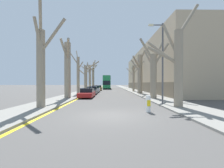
{
  "coord_description": "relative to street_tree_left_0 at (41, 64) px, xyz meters",
  "views": [
    {
      "loc": [
        -0.02,
        -9.35,
        2.03
      ],
      "look_at": [
        0.54,
        38.11,
        1.72
      ],
      "focal_mm": 24.0,
      "sensor_mm": 36.0,
      "label": 1
    }
  ],
  "objects": [
    {
      "name": "ground_plane",
      "position": [
        5.44,
        -2.46,
        -3.55
      ],
      "size": [
        300.0,
        300.0,
        0.0
      ],
      "primitive_type": "plane",
      "color": "#4C4947"
    },
    {
      "name": "sidewalk_left",
      "position": [
        -0.63,
        47.54,
        -3.49
      ],
      "size": [
        3.41,
        120.0,
        0.12
      ],
      "primitive_type": "cube",
      "color": "gray",
      "rests_on": "ground"
    },
    {
      "name": "sidewalk_right",
      "position": [
        11.51,
        47.54,
        -3.49
      ],
      "size": [
        3.41,
        120.0,
        0.12
      ],
      "primitive_type": "cube",
      "color": "gray",
      "rests_on": "ground"
    },
    {
      "name": "building_facade_right",
      "position": [
        18.2,
        28.85,
        1.83
      ],
      "size": [
        10.08,
        45.84,
        10.79
      ],
      "color": "tan",
      "rests_on": "ground"
    },
    {
      "name": "kerb_line_stripe",
      "position": [
        1.26,
        47.54,
        -3.55
      ],
      "size": [
        0.24,
        120.0,
        0.01
      ],
      "primitive_type": "cube",
      "color": "yellow",
      "rests_on": "ground"
    },
    {
      "name": "street_tree_left_0",
      "position": [
        0.0,
        0.0,
        0.0
      ],
      "size": [
        2.48,
        1.72,
        8.45
      ],
      "color": "gray",
      "rests_on": "ground"
    },
    {
      "name": "street_tree_left_1",
      "position": [
        -0.07,
        7.39,
        0.35
      ],
      "size": [
        2.06,
        5.03,
        7.45
      ],
      "color": "gray",
      "rests_on": "ground"
    },
    {
      "name": "street_tree_left_2",
      "position": [
        -0.2,
        14.23,
        0.1
      ],
      "size": [
        2.91,
        3.39,
        8.02
      ],
      "color": "gray",
      "rests_on": "ground"
    },
    {
      "name": "street_tree_left_3",
      "position": [
        0.03,
        21.57,
        -0.22
      ],
      "size": [
        4.87,
        1.88,
        6.96
      ],
      "color": "gray",
      "rests_on": "ground"
    },
    {
      "name": "street_tree_left_4",
      "position": [
        -0.22,
        28.89,
        0.45
      ],
      "size": [
        4.2,
        4.11,
        8.02
      ],
      "color": "gray",
      "rests_on": "ground"
    },
    {
      "name": "street_tree_left_5",
      "position": [
        -0.2,
        37.23,
        0.73
      ],
      "size": [
        3.52,
        4.03,
        9.47
      ],
      "color": "gray",
      "rests_on": "ground"
    },
    {
      "name": "street_tree_right_0",
      "position": [
        10.83,
        0.27,
        0.06
      ],
      "size": [
        4.31,
        2.14,
        8.61
      ],
      "color": "gray",
      "rests_on": "ground"
    },
    {
      "name": "street_tree_right_1",
      "position": [
        10.91,
        7.13,
        -0.08
      ],
      "size": [
        3.46,
        3.3,
        7.74
      ],
      "color": "gray",
      "rests_on": "ground"
    },
    {
      "name": "street_tree_right_2",
      "position": [
        10.87,
        15.78,
        0.35
      ],
      "size": [
        2.78,
        3.8,
        8.02
      ],
      "color": "gray",
      "rests_on": "ground"
    },
    {
      "name": "street_tree_right_3",
      "position": [
        10.92,
        23.02,
        0.0
      ],
      "size": [
        3.93,
        3.43,
        7.17
      ],
      "color": "gray",
      "rests_on": "ground"
    },
    {
      "name": "double_decker_bus",
      "position": [
        4.26,
        41.25,
        -1.0
      ],
      "size": [
        2.55,
        11.21,
        4.52
      ],
      "color": "#1E7F47",
      "rests_on": "ground"
    },
    {
      "name": "parked_car_0",
      "position": [
        2.17,
        9.2,
        -2.93
      ],
      "size": [
        1.88,
        4.59,
        1.32
      ],
      "color": "maroon",
      "rests_on": "ground"
    },
    {
      "name": "parked_car_1",
      "position": [
        2.17,
        15.25,
        -2.89
      ],
      "size": [
        1.73,
        4.48,
        1.4
      ],
      "color": "#4C5156",
      "rests_on": "ground"
    },
    {
      "name": "parked_car_2",
      "position": [
        2.17,
        21.36,
        -2.87
      ],
      "size": [
        1.74,
        4.46,
        1.45
      ],
      "color": "#9EA3AD",
      "rests_on": "ground"
    },
    {
      "name": "parked_car_3",
      "position": [
        2.17,
        28.06,
        -2.88
      ],
      "size": [
        1.89,
        4.04,
        1.43
      ],
      "color": "olive",
      "rests_on": "ground"
    },
    {
      "name": "lamp_post",
      "position": [
        10.21,
        2.1,
        0.7
      ],
      "size": [
        1.4,
        0.2,
        7.6
      ],
      "color": "#4C4F54",
      "rests_on": "ground"
    },
    {
      "name": "traffic_bollard",
      "position": [
        8.07,
        -1.39,
        -2.97
      ],
      "size": [
        0.34,
        0.35,
        1.17
      ],
      "color": "white",
      "rests_on": "ground"
    }
  ]
}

